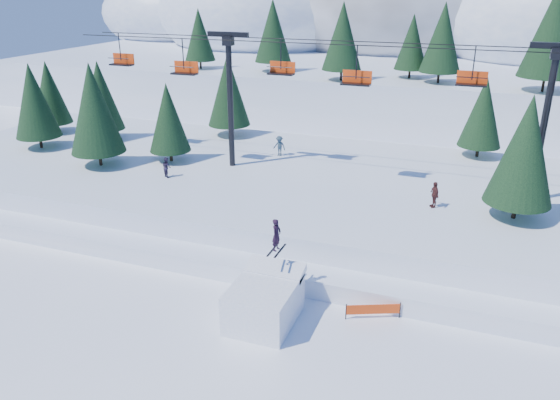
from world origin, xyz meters
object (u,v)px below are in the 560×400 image
(jump_kicker, at_px, (265,300))
(chairlift, at_px, (358,87))
(banner_far, at_px, (436,300))
(banner_near, at_px, (373,309))

(jump_kicker, distance_m, chairlift, 17.75)
(banner_far, bearing_deg, banner_near, -146.03)
(chairlift, relative_size, banner_near, 17.45)
(jump_kicker, height_order, banner_far, jump_kicker)
(banner_near, xyz_separation_m, banner_far, (2.95, 1.99, 0.00))
(jump_kicker, distance_m, banner_near, 5.61)
(banner_near, bearing_deg, banner_far, 33.97)
(chairlift, bearing_deg, banner_near, -72.36)
(chairlift, relative_size, banner_far, 16.58)
(jump_kicker, bearing_deg, chairlift, 86.99)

